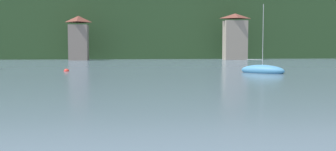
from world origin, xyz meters
name	(u,v)px	position (x,y,z in m)	size (l,w,h in m)	color
wooded_hillside	(152,32)	(6.67, 149.90, 7.29)	(352.00, 48.26, 35.29)	#2D4C28
shore_building_west	(79,39)	(-11.01, 116.69, 4.45)	(3.96, 4.69, 9.16)	gray
shore_building_westcentral	(235,37)	(22.03, 115.99, 4.82)	(5.01, 3.21, 9.89)	gray
sailboat_far_4	(262,70)	(12.22, 71.76, 0.27)	(4.43, 4.53, 7.36)	teal
mooring_buoy_near	(66,71)	(-8.23, 77.02, 0.00)	(0.59, 0.59, 0.59)	red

